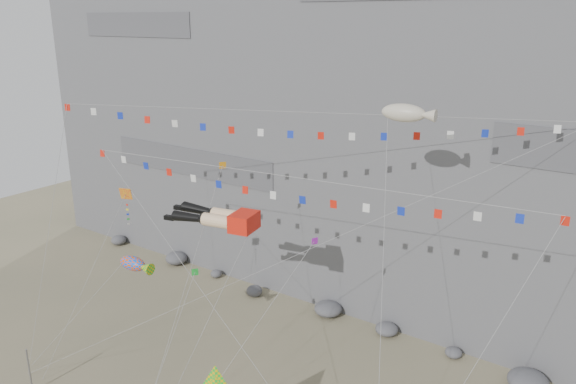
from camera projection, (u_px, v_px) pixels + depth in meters
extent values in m
cube|color=slate|center=(409.00, 35.00, 57.05)|extent=(80.00, 28.00, 50.00)
cylinder|color=gray|center=(30.00, 371.00, 41.34)|extent=(0.12, 0.12, 3.64)
cube|color=red|center=(244.00, 222.00, 39.74)|extent=(1.94, 2.41, 1.27)
cylinder|color=beige|center=(217.00, 221.00, 39.91)|extent=(2.29, 1.33, 0.94)
sphere|color=black|center=(204.00, 219.00, 40.33)|extent=(0.86, 0.86, 0.86)
cone|color=black|center=(189.00, 217.00, 40.84)|extent=(2.67, 1.25, 0.88)
cube|color=black|center=(170.00, 218.00, 41.59)|extent=(0.89, 0.52, 0.31)
cylinder|color=beige|center=(226.00, 215.00, 41.02)|extent=(2.29, 1.33, 0.94)
sphere|color=black|center=(213.00, 213.00, 41.44)|extent=(0.86, 0.86, 0.86)
cone|color=black|center=(198.00, 209.00, 41.89)|extent=(2.69, 1.26, 0.94)
cube|color=black|center=(179.00, 208.00, 42.59)|extent=(0.89, 0.52, 0.31)
cylinder|color=gray|center=(190.00, 347.00, 36.01)|extent=(0.03, 0.03, 18.58)
cylinder|color=gray|center=(161.00, 249.00, 42.10)|extent=(0.03, 0.03, 29.70)
cube|color=gray|center=(28.00, 374.00, 43.89)|extent=(0.16, 0.16, 0.10)
cylinder|color=gray|center=(326.00, 337.00, 33.63)|extent=(0.03, 0.03, 21.12)
cylinder|color=gray|center=(84.00, 287.00, 42.83)|extent=(0.03, 0.03, 15.82)
cube|color=gray|center=(43.00, 379.00, 43.25)|extent=(0.16, 0.16, 0.10)
cylinder|color=gray|center=(81.00, 315.00, 43.89)|extent=(0.03, 0.03, 12.36)
cube|color=gray|center=(32.00, 365.00, 45.03)|extent=(0.16, 0.16, 0.10)
cylinder|color=gray|center=(390.00, 305.00, 33.19)|extent=(0.03, 0.03, 24.45)
cylinder|color=gray|center=(181.00, 300.00, 38.88)|extent=(0.03, 0.03, 21.23)
cylinder|color=gray|center=(241.00, 347.00, 36.68)|extent=(0.03, 0.03, 17.06)
cylinder|color=gray|center=(162.00, 367.00, 36.87)|extent=(0.03, 0.03, 13.39)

